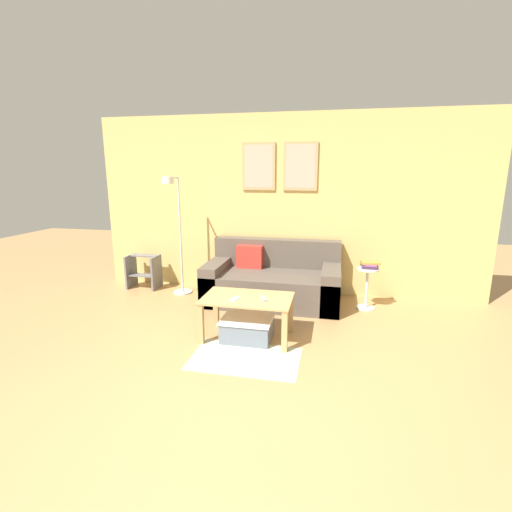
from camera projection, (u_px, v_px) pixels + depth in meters
name	position (u px, v px, depth m)	size (l,w,h in m)	color
ground_plane	(212.00, 448.00, 2.42)	(16.00, 16.00, 0.00)	tan
wall_back	(285.00, 205.00, 5.32)	(5.60, 0.09, 2.55)	#D6B76B
area_rug	(245.00, 358.00, 3.57)	(1.05, 0.66, 0.01)	#B2B79E
couch	(273.00, 281.00, 5.10)	(1.81, 0.93, 0.82)	brown
coffee_table	(247.00, 305.00, 3.96)	(0.95, 0.58, 0.45)	tan
storage_bin	(247.00, 328.00, 3.98)	(0.54, 0.45, 0.24)	slate
floor_lamp	(176.00, 230.00, 5.16)	(0.27, 0.53, 1.69)	silver
side_table	(367.00, 285.00, 4.81)	(0.28, 0.28, 0.54)	silver
book_stack	(370.00, 265.00, 4.75)	(0.25, 0.19, 0.09)	#8C4C93
remote_control	(263.00, 299.00, 3.87)	(0.04, 0.15, 0.02)	#99999E
cell_phone	(235.00, 299.00, 3.88)	(0.07, 0.14, 0.01)	silver
step_stool	(144.00, 270.00, 5.69)	(0.46, 0.32, 0.51)	slate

